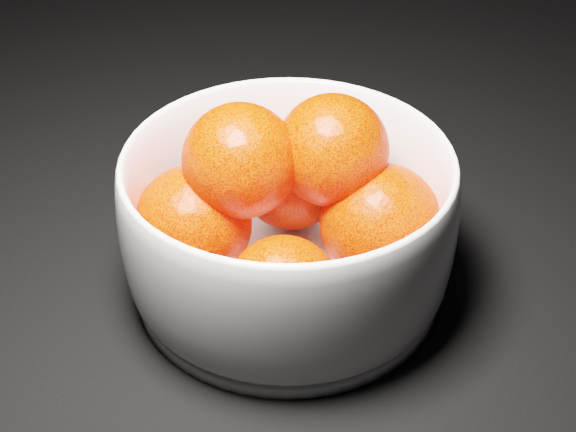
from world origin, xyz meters
The scene contains 2 objects.
bowl centered at (-0.25, -0.25, 0.06)m, with size 0.25×0.25×0.12m.
orange_pile centered at (-0.26, -0.24, 0.07)m, with size 0.20×0.19×0.14m.
Camera 1 is at (0.04, -0.62, 0.42)m, focal length 50.00 mm.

